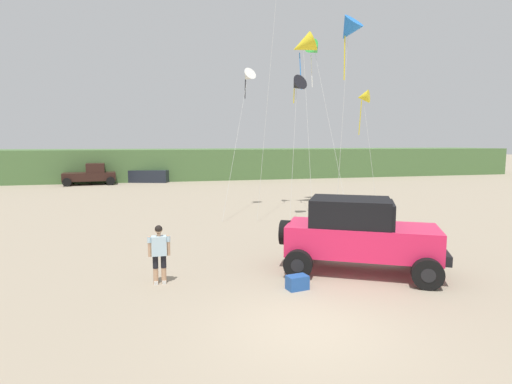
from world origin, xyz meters
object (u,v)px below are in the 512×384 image
Objects in this scene: distant_sedan at (147,176)px; kite_yellow_diamond at (248,77)px; kite_black_sled at (297,85)px; kite_orange_streamer at (363,97)px; cooler_box at (297,282)px; person_watching at (159,251)px; kite_red_delta at (348,30)px; distant_pickup at (91,175)px; kite_green_box at (303,45)px; kite_white_parafoil at (314,49)px; jeep at (359,234)px.

distant_sedan is 20.60m from kite_yellow_diamond.
kite_black_sled is 1.06× the size of kite_orange_streamer.
person_watching is at bearing 149.25° from cooler_box.
kite_yellow_diamond is (-1.61, 3.92, 0.93)m from kite_black_sled.
kite_red_delta is (1.24, -2.98, 1.95)m from kite_black_sled.
distant_sedan is 24.36m from kite_black_sled.
kite_yellow_diamond is (1.79, 13.62, 7.49)m from cooler_box.
distant_pickup is at bearing 121.04° from kite_black_sled.
distant_pickup is 21.45m from kite_yellow_diamond.
kite_green_box is 4.55m from kite_orange_streamer.
kite_white_parafoil is at bearing -42.04° from distant_sedan.
jeep is at bearing -106.10° from kite_white_parafoil.
jeep is 1.05× the size of distant_pickup.
cooler_box is at bearing -73.24° from distant_pickup.
kite_black_sled is (12.65, -21.03, 5.81)m from distant_pickup.
kite_yellow_diamond is at bearing -57.15° from distant_pickup.
distant_sedan is 0.61× the size of kite_orange_streamer.
distant_sedan reaches higher than cooler_box.
kite_red_delta is at bearing -67.60° from kite_yellow_diamond.
distant_sedan is at bearing 108.06° from kite_yellow_diamond.
kite_orange_streamer reaches higher than cooler_box.
kite_white_parafoil reaches higher than person_watching.
kite_orange_streamer is at bearing 45.05° from cooler_box.
kite_black_sled is (1.10, 8.76, 5.55)m from jeep.
cooler_box is at bearing -124.92° from kite_orange_streamer.
person_watching is 16.36m from kite_orange_streamer.
kite_green_box is 1.50× the size of kite_orange_streamer.
jeep is 1.19× the size of distant_sedan.
kite_red_delta reaches higher than kite_orange_streamer.
person_watching is 18.43m from kite_white_parafoil.
jeep is at bearing -87.72° from kite_yellow_diamond.
kite_green_box reaches higher than kite_orange_streamer.
distant_pickup is at bearing 128.52° from kite_green_box.
kite_yellow_diamond is (11.05, -17.11, 6.74)m from distant_pickup.
kite_white_parafoil is at bearing 122.59° from kite_orange_streamer.
cooler_box is (-2.29, -0.94, -1.01)m from jeep.
person_watching is 29.92m from distant_pickup.
kite_orange_streamer is at bearing -24.96° from kite_green_box.
person_watching is 12.33m from kite_black_sled.
kite_white_parafoil reaches higher than cooler_box.
kite_yellow_diamond reaches higher than kite_black_sled.
kite_green_box reaches higher than person_watching.
kite_red_delta is at bearing -53.25° from distant_sedan.
kite_black_sled is at bearing -158.87° from kite_orange_streamer.
kite_yellow_diamond reaches higher than distant_pickup.
kite_red_delta is 6.26m from kite_orange_streamer.
kite_yellow_diamond is 1.20× the size of kite_orange_streamer.
kite_orange_streamer is at bearing -48.09° from distant_pickup.
distant_sedan is 28.00m from kite_red_delta.
kite_yellow_diamond is (-2.84, 6.90, -1.02)m from kite_red_delta.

